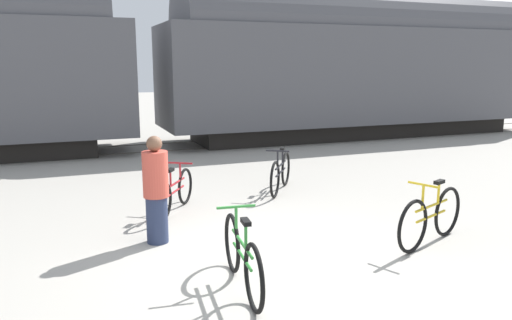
# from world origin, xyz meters

# --- Properties ---
(ground_plane) EXTENTS (80.00, 80.00, 0.00)m
(ground_plane) POSITION_xyz_m (0.00, 0.00, 0.00)
(ground_plane) COLOR #A8A399
(freight_train) EXTENTS (28.43, 3.10, 5.18)m
(freight_train) POSITION_xyz_m (0.00, 9.62, 2.69)
(freight_train) COLOR black
(freight_train) RESTS_ON ground_plane
(rail_near) EXTENTS (40.43, 0.07, 0.01)m
(rail_near) POSITION_xyz_m (0.00, 8.90, 0.01)
(rail_near) COLOR #4C4238
(rail_near) RESTS_ON ground_plane
(rail_far) EXTENTS (40.43, 0.07, 0.01)m
(rail_far) POSITION_xyz_m (0.00, 10.33, 0.01)
(rail_far) COLOR #4C4238
(rail_far) RESTS_ON ground_plane
(bicycle_maroon) EXTENTS (0.97, 1.45, 0.83)m
(bicycle_maroon) POSITION_xyz_m (-0.70, 2.70, 0.35)
(bicycle_maroon) COLOR black
(bicycle_maroon) RESTS_ON ground_plane
(bicycle_black) EXTENTS (1.07, 1.44, 0.89)m
(bicycle_black) POSITION_xyz_m (1.59, 3.34, 0.38)
(bicycle_black) COLOR black
(bicycle_black) RESTS_ON ground_plane
(bicycle_yellow) EXTENTS (1.64, 0.71, 0.93)m
(bicycle_yellow) POSITION_xyz_m (2.36, -0.17, 0.39)
(bicycle_yellow) COLOR black
(bicycle_yellow) RESTS_ON ground_plane
(bicycle_green) EXTENTS (0.46, 1.78, 0.91)m
(bicycle_green) POSITION_xyz_m (-0.64, -0.57, 0.39)
(bicycle_green) COLOR black
(bicycle_green) RESTS_ON ground_plane
(person_in_red) EXTENTS (0.36, 0.36, 1.55)m
(person_in_red) POSITION_xyz_m (-1.26, 1.31, 0.77)
(person_in_red) COLOR #283351
(person_in_red) RESTS_ON ground_plane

